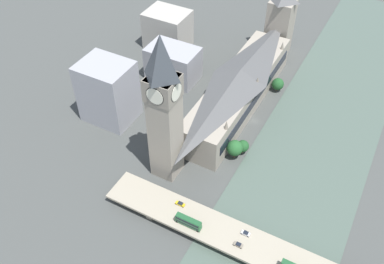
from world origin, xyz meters
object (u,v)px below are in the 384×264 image
object	(u,v)px
victoria_tower	(280,22)
double_decker_bus_lead	(188,222)
parliament_hall	(239,88)
road_bridge	(264,252)
car_southbound_lead	(238,245)
clock_tower	(164,108)
car_southbound_mid	(246,233)
car_northbound_tail	(180,204)

from	to	relation	value
victoria_tower	double_decker_bus_lead	distance (m)	154.67
parliament_hall	victoria_tower	bearing A→B (deg)	-89.95
parliament_hall	road_bridge	bearing A→B (deg)	120.26
parliament_hall	road_bridge	size ratio (longest dim) A/B	0.70
parliament_hall	car_southbound_lead	distance (m)	96.53
parliament_hall	clock_tower	world-z (taller)	clock_tower
victoria_tower	double_decker_bus_lead	xyz separation A→B (m)	(-16.21, 153.14, -14.43)
double_decker_bus_lead	car_southbound_lead	bearing A→B (deg)	-177.36
parliament_hall	double_decker_bus_lead	xyz separation A→B (m)	(-16.15, 89.04, -4.91)
victoria_tower	car_southbound_mid	distance (m)	151.78
double_decker_bus_lead	car_southbound_lead	size ratio (longest dim) A/B	3.04
victoria_tower	car_southbound_lead	distance (m)	157.90
road_bridge	car_southbound_lead	size ratio (longest dim) A/B	37.88
road_bridge	parliament_hall	bearing A→B (deg)	-59.74
double_decker_bus_lead	car_northbound_tail	xyz separation A→B (m)	(8.46, -7.77, -1.95)
road_bridge	car_southbound_mid	distance (m)	10.60
victoria_tower	road_bridge	bearing A→B (deg)	108.41
car_southbound_lead	car_southbound_mid	bearing A→B (deg)	-94.49
car_southbound_mid	parliament_hall	bearing A→B (deg)	-64.06
car_southbound_lead	car_southbound_mid	size ratio (longest dim) A/B	1.01
victoria_tower	car_northbound_tail	world-z (taller)	victoria_tower
clock_tower	car_southbound_mid	world-z (taller)	clock_tower
road_bridge	double_decker_bus_lead	xyz separation A→B (m)	(33.37, 4.15, 3.58)
parliament_hall	clock_tower	distance (m)	69.43
victoria_tower	car_northbound_tail	size ratio (longest dim) A/B	10.77
victoria_tower	car_southbound_lead	size ratio (longest dim) A/B	12.24
parliament_hall	clock_tower	xyz separation A→B (m)	(10.19, 62.52, 28.44)
car_northbound_tail	road_bridge	bearing A→B (deg)	175.05
road_bridge	car_northbound_tail	distance (m)	42.01
double_decker_bus_lead	car_southbound_mid	bearing A→B (deg)	-162.16
clock_tower	road_bridge	xyz separation A→B (m)	(-59.72, 22.38, -36.92)
double_decker_bus_lead	parliament_hall	bearing A→B (deg)	-79.72
clock_tower	car_southbound_lead	xyz separation A→B (m)	(-49.31, 25.47, -35.29)
parliament_hall	car_northbound_tail	world-z (taller)	parliament_hall
parliament_hall	car_northbound_tail	distance (m)	81.92
double_decker_bus_lead	car_southbound_mid	world-z (taller)	double_decker_bus_lead
clock_tower	victoria_tower	bearing A→B (deg)	-94.58
clock_tower	car_southbound_lead	bearing A→B (deg)	152.68
clock_tower	victoria_tower	world-z (taller)	clock_tower
parliament_hall	road_bridge	xyz separation A→B (m)	(-49.53, 84.90, -8.49)
victoria_tower	double_decker_bus_lead	bearing A→B (deg)	96.04
clock_tower	double_decker_bus_lead	world-z (taller)	clock_tower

